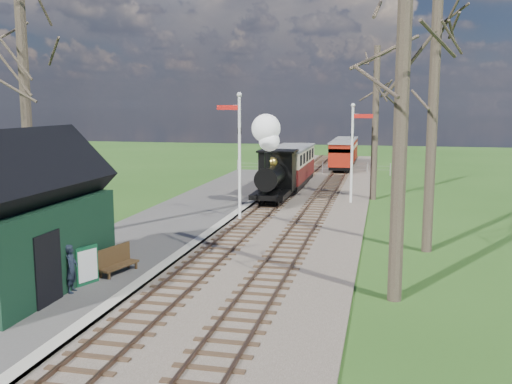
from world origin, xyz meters
The scene contains 19 objects.
ground centered at (0.00, 0.00, 0.00)m, with size 140.00×140.00×0.00m, color #274D18.
distant_hills centered at (1.40, 64.38, -16.21)m, with size 114.40×48.00×22.02m.
ballast_bed centered at (1.30, 22.00, 0.05)m, with size 8.00×60.00×0.10m, color brown.
track_near centered at (0.00, 22.00, 0.10)m, with size 1.60×60.00×0.15m.
track_far centered at (2.60, 22.00, 0.10)m, with size 1.60×60.00×0.15m.
platform centered at (-3.50, 14.00, 0.10)m, with size 5.00×44.00×0.20m, color #474442.
coping_strip centered at (-1.20, 14.00, 0.10)m, with size 0.40×44.00×0.21m, color #B2AD9E.
station_shed centered at (-4.30, 4.00, 2.27)m, with size 3.25×6.30×4.78m.
semaphore_near centered at (-0.77, 16.00, 3.62)m, with size 1.22×0.24×6.22m.
semaphore_far centered at (4.37, 22.00, 3.35)m, with size 1.22×0.24×5.72m.
bare_trees centered at (1.33, 10.10, 5.21)m, with size 15.51×22.39×12.00m.
fence_line centered at (0.30, 36.00, 0.55)m, with size 12.60×0.08×1.00m.
locomotive centered at (-0.01, 20.93, 2.26)m, with size 1.98×4.62×4.95m.
coach centered at (0.00, 27.00, 1.65)m, with size 2.31×7.92×2.43m.
red_carriage_a centered at (2.60, 37.72, 1.42)m, with size 1.94×4.80×2.04m.
red_carriage_b centered at (2.60, 43.22, 1.42)m, with size 1.94×4.80×2.04m.
sign_board centered at (-2.66, 4.83, 0.79)m, with size 0.38×0.78×1.19m.
bench centered at (-2.34, 6.11, 0.61)m, with size 0.82×1.61×0.88m.
person centered at (-2.72, 4.05, 0.91)m, with size 0.52×0.34×1.43m, color #19212E.
Camera 1 is at (6.08, -10.44, 5.65)m, focal length 40.00 mm.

